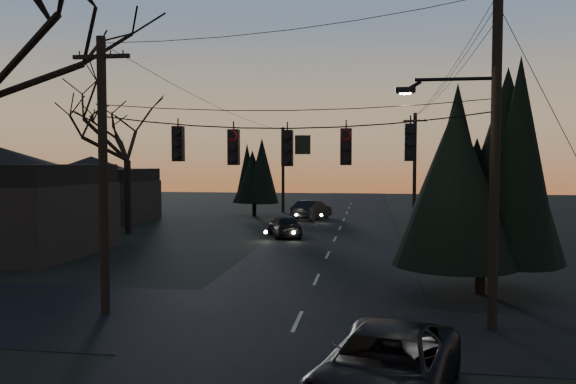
# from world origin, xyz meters

# --- Properties ---
(main_road) EXTENTS (8.00, 120.00, 0.02)m
(main_road) POSITION_xyz_m (0.00, 20.00, 0.01)
(main_road) COLOR black
(main_road) RESTS_ON ground
(cross_road) EXTENTS (60.00, 7.00, 0.02)m
(cross_road) POSITION_xyz_m (0.00, 10.00, 0.01)
(cross_road) COLOR black
(cross_road) RESTS_ON ground
(utility_pole_right) EXTENTS (5.00, 0.30, 10.00)m
(utility_pole_right) POSITION_xyz_m (5.50, 10.00, 0.00)
(utility_pole_right) COLOR black
(utility_pole_right) RESTS_ON ground
(utility_pole_left) EXTENTS (1.80, 0.30, 8.50)m
(utility_pole_left) POSITION_xyz_m (-6.00, 10.00, 0.00)
(utility_pole_left) COLOR black
(utility_pole_left) RESTS_ON ground
(utility_pole_far_r) EXTENTS (1.80, 0.30, 8.50)m
(utility_pole_far_r) POSITION_xyz_m (5.50, 38.00, 0.00)
(utility_pole_far_r) COLOR black
(utility_pole_far_r) RESTS_ON ground
(utility_pole_far_l) EXTENTS (0.30, 0.30, 8.00)m
(utility_pole_far_l) POSITION_xyz_m (-6.00, 46.00, 0.00)
(utility_pole_far_l) COLOR black
(utility_pole_far_l) RESTS_ON ground
(span_signal_assembly) EXTENTS (11.50, 0.44, 1.66)m
(span_signal_assembly) POSITION_xyz_m (-0.24, 10.00, 5.19)
(span_signal_assembly) COLOR black
(span_signal_assembly) RESTS_ON ground
(evergreen_right) EXTENTS (4.45, 4.45, 7.79)m
(evergreen_right) POSITION_xyz_m (6.02, 14.51, 4.49)
(evergreen_right) COLOR black
(evergreen_right) RESTS_ON ground
(bare_tree_dist) EXTENTS (7.85, 7.85, 9.68)m
(bare_tree_dist) POSITION_xyz_m (-13.65, 28.69, 6.77)
(bare_tree_dist) COLOR black
(bare_tree_dist) RESTS_ON ground
(evergreen_dist) EXTENTS (3.27, 3.27, 6.08)m
(evergreen_dist) POSITION_xyz_m (-7.90, 41.81, 3.63)
(evergreen_dist) COLOR black
(evergreen_dist) RESTS_ON ground
(house_left_far) EXTENTS (9.00, 7.00, 5.20)m
(house_left_far) POSITION_xyz_m (-20.00, 36.00, 2.60)
(house_left_far) COLOR black
(house_left_far) RESTS_ON ground
(suv_near) EXTENTS (3.57, 5.59, 1.44)m
(suv_near) POSITION_xyz_m (2.42, 4.61, 0.72)
(suv_near) COLOR black
(suv_near) RESTS_ON ground
(sedan_oncoming_a) EXTENTS (2.91, 4.49, 1.42)m
(sedan_oncoming_a) POSITION_xyz_m (-3.20, 28.60, 0.71)
(sedan_oncoming_a) COLOR black
(sedan_oncoming_a) RESTS_ON ground
(sedan_oncoming_b) EXTENTS (3.08, 5.09, 1.59)m
(sedan_oncoming_b) POSITION_xyz_m (-2.60, 39.54, 0.79)
(sedan_oncoming_b) COLOR black
(sedan_oncoming_b) RESTS_ON ground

